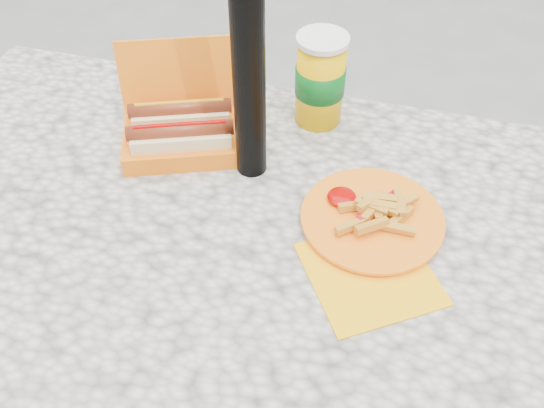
# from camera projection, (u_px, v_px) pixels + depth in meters

# --- Properties ---
(picnic_table) EXTENTS (1.20, 0.80, 0.75)m
(picnic_table) POSITION_uv_depth(u_px,v_px,m) (226.00, 280.00, 0.99)
(picnic_table) COLOR beige
(picnic_table) RESTS_ON ground
(hotdog_box) EXTENTS (0.24, 0.22, 0.16)m
(hotdog_box) POSITION_uv_depth(u_px,v_px,m) (182.00, 129.00, 1.04)
(hotdog_box) COLOR orange
(hotdog_box) RESTS_ON picnic_table
(fries_plate) EXTENTS (0.24, 0.33, 0.04)m
(fries_plate) POSITION_uv_depth(u_px,v_px,m) (372.00, 222.00, 0.92)
(fries_plate) COLOR #FFB00B
(fries_plate) RESTS_ON picnic_table
(soda_cup) EXTENTS (0.09, 0.09, 0.17)m
(soda_cup) POSITION_uv_depth(u_px,v_px,m) (320.00, 80.00, 1.06)
(soda_cup) COLOR #FFBA00
(soda_cup) RESTS_ON picnic_table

